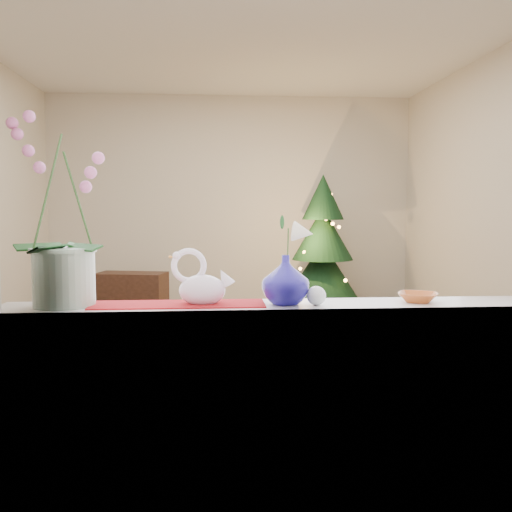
{
  "coord_description": "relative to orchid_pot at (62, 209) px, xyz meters",
  "views": [
    {
      "loc": [
        -0.24,
        -4.67,
        1.31
      ],
      "look_at": [
        0.01,
        -1.4,
        1.04
      ],
      "focal_mm": 40.0,
      "sensor_mm": 36.0,
      "label": 1
    }
  ],
  "objects": [
    {
      "name": "ground",
      "position": [
        0.83,
        2.36,
        -1.31
      ],
      "size": [
        5.0,
        5.0,
        0.0
      ],
      "primitive_type": "plane",
      "color": "#3B2818",
      "rests_on": "ground"
    },
    {
      "name": "wall_back",
      "position": [
        0.83,
        4.86,
        0.04
      ],
      "size": [
        4.5,
        0.1,
        2.7
      ],
      "primitive_type": "cube",
      "color": "beige",
      "rests_on": "ground"
    },
    {
      "name": "wall_front",
      "position": [
        0.83,
        -0.14,
        0.04
      ],
      "size": [
        4.5,
        0.1,
        2.7
      ],
      "primitive_type": "cube",
      "color": "beige",
      "rests_on": "ground"
    },
    {
      "name": "wall_right",
      "position": [
        3.08,
        2.36,
        0.04
      ],
      "size": [
        0.1,
        5.0,
        2.7
      ],
      "primitive_type": "cube",
      "color": "beige",
      "rests_on": "ground"
    },
    {
      "name": "ceiling",
      "position": [
        0.83,
        2.36,
        1.39
      ],
      "size": [
        5.0,
        5.0,
        0.0
      ],
      "primitive_type": "plane",
      "color": "white",
      "rests_on": "wall_back"
    },
    {
      "name": "window_apron",
      "position": [
        0.83,
        -0.1,
        -0.87
      ],
      "size": [
        2.2,
        0.08,
        0.88
      ],
      "primitive_type": "cube",
      "color": "white",
      "rests_on": "ground"
    },
    {
      "name": "windowsill",
      "position": [
        0.83,
        -0.01,
        -0.41
      ],
      "size": [
        2.2,
        0.26,
        0.04
      ],
      "primitive_type": "cube",
      "color": "white",
      "rests_on": "window_apron"
    },
    {
      "name": "window_frame",
      "position": [
        0.83,
        -0.11,
        0.39
      ],
      "size": [
        2.22,
        0.06,
        1.6
      ],
      "primitive_type": null,
      "color": "white",
      "rests_on": "windowsill"
    },
    {
      "name": "runner",
      "position": [
        0.45,
        -0.01,
        -0.38
      ],
      "size": [
        0.7,
        0.2,
        0.01
      ],
      "primitive_type": "cube",
      "color": "maroon",
      "rests_on": "windowsill"
    },
    {
      "name": "orchid_pot",
      "position": [
        0.0,
        0.0,
        0.0
      ],
      "size": [
        0.33,
        0.33,
        0.77
      ],
      "primitive_type": null,
      "rotation": [
        0.0,
        0.0,
        -0.31
      ],
      "color": "silver",
      "rests_on": "windowsill"
    },
    {
      "name": "swan",
      "position": [
        0.55,
        -0.01,
        -0.28
      ],
      "size": [
        0.28,
        0.2,
        0.22
      ],
      "primitive_type": null,
      "rotation": [
        0.0,
        0.0,
        -0.38
      ],
      "color": "white",
      "rests_on": "windowsill"
    },
    {
      "name": "blue_vase",
      "position": [
        0.89,
        -0.03,
        -0.27
      ],
      "size": [
        0.23,
        0.23,
        0.23
      ],
      "primitive_type": "imported",
      "rotation": [
        0.0,
        0.0,
        -0.05
      ],
      "color": "navy",
      "rests_on": "windowsill"
    },
    {
      "name": "lily",
      "position": [
        0.89,
        -0.03,
        -0.07
      ],
      "size": [
        0.13,
        0.07,
        0.17
      ],
      "primitive_type": null,
      "color": "silver",
      "rests_on": "blue_vase"
    },
    {
      "name": "paperweight",
      "position": [
        1.01,
        -0.06,
        -0.35
      ],
      "size": [
        0.1,
        0.1,
        0.08
      ],
      "primitive_type": "sphere",
      "rotation": [
        0.0,
        0.0,
        0.28
      ],
      "color": "silver",
      "rests_on": "windowsill"
    },
    {
      "name": "amber_dish",
      "position": [
        1.45,
        -0.02,
        -0.37
      ],
      "size": [
        0.18,
        0.18,
        0.03
      ],
      "primitive_type": "imported",
      "rotation": [
        0.0,
        0.0,
        -0.43
      ],
      "color": "#AF5423",
      "rests_on": "windowsill"
    },
    {
      "name": "xmas_tree",
      "position": [
        1.87,
        4.19,
        -0.46
      ],
      "size": [
        1.09,
        1.09,
        1.7
      ],
      "primitive_type": null,
      "rotation": [
        0.0,
        0.0,
        -0.2
      ],
      "color": "black",
      "rests_on": "ground"
    },
    {
      "name": "side_table",
      "position": [
        -0.33,
        4.21,
        -1.02
      ],
      "size": [
        0.84,
        0.55,
        0.58
      ],
      "primitive_type": "cube",
      "rotation": [
        0.0,
        0.0,
        -0.23
      ],
      "color": "black",
      "rests_on": "ground"
    }
  ]
}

